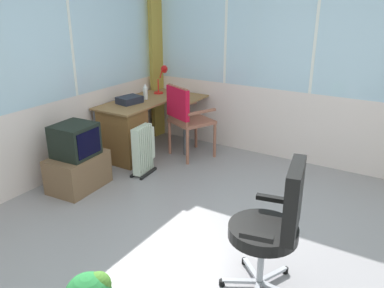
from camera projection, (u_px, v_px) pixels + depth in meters
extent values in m
cube|color=gray|center=(216.00, 261.00, 3.30)|extent=(5.77, 5.74, 0.06)
cube|color=silver|center=(25.00, 151.00, 4.31)|extent=(4.77, 0.06, 0.92)
cube|color=silver|center=(7.00, 40.00, 3.89)|extent=(4.68, 0.06, 1.44)
cube|color=white|center=(69.00, 34.00, 4.53)|extent=(0.04, 0.07, 1.44)
cube|color=silver|center=(306.00, 128.00, 5.05)|extent=(0.06, 4.74, 0.92)
cube|color=silver|center=(317.00, 33.00, 4.64)|extent=(0.06, 4.65, 1.44)
cube|color=white|center=(317.00, 33.00, 4.64)|extent=(0.07, 0.04, 1.44)
cube|color=white|center=(227.00, 29.00, 5.22)|extent=(0.07, 0.04, 1.44)
cube|color=#A48734|center=(156.00, 56.00, 5.80)|extent=(0.23, 0.10, 2.44)
cube|color=olive|center=(144.00, 101.00, 5.36)|extent=(1.42, 0.62, 0.02)
cube|color=olive|center=(188.00, 99.00, 5.45)|extent=(0.62, 0.32, 0.02)
cube|color=brown|center=(122.00, 136.00, 5.11)|extent=(0.40, 0.58, 0.69)
cylinder|color=#4C4C51|center=(185.00, 130.00, 5.31)|extent=(0.04, 0.04, 0.70)
cylinder|color=#4C4C51|center=(96.00, 136.00, 5.09)|extent=(0.04, 0.04, 0.70)
cylinder|color=red|center=(158.00, 93.00, 5.70)|extent=(0.13, 0.13, 0.02)
cylinder|color=red|center=(158.00, 86.00, 5.66)|extent=(0.02, 0.02, 0.19)
cylinder|color=red|center=(162.00, 72.00, 5.62)|extent=(0.04, 0.09, 0.18)
cone|color=red|center=(166.00, 69.00, 5.62)|extent=(0.15, 0.14, 0.12)
cube|color=black|center=(181.00, 94.00, 5.61)|extent=(0.12, 0.15, 0.02)
cylinder|color=silver|center=(145.00, 93.00, 5.35)|extent=(0.06, 0.06, 0.16)
cone|color=white|center=(145.00, 86.00, 5.31)|extent=(0.06, 0.06, 0.06)
cube|color=#212532|center=(129.00, 100.00, 5.17)|extent=(0.34, 0.28, 0.09)
cylinder|color=#985A45|center=(215.00, 141.00, 5.28)|extent=(0.04, 0.04, 0.47)
cylinder|color=#985A45|center=(196.00, 132.00, 5.62)|extent=(0.04, 0.04, 0.47)
cylinder|color=#985A45|center=(187.00, 147.00, 5.05)|extent=(0.04, 0.04, 0.47)
cylinder|color=#985A45|center=(170.00, 138.00, 5.39)|extent=(0.04, 0.04, 0.47)
cube|color=#985A45|center=(192.00, 121.00, 5.24)|extent=(0.63, 0.63, 0.04)
cube|color=#985A45|center=(178.00, 105.00, 5.03)|extent=(0.21, 0.41, 0.48)
cube|color=red|center=(178.00, 103.00, 5.03)|extent=(0.24, 0.44, 0.40)
cube|color=#985A45|center=(202.00, 112.00, 5.01)|extent=(0.41, 0.21, 0.03)
cube|color=#985A45|center=(183.00, 105.00, 5.35)|extent=(0.41, 0.21, 0.03)
cube|color=#B7B7BF|center=(273.00, 274.00, 3.03)|extent=(0.27, 0.15, 0.02)
cylinder|color=black|center=(285.00, 270.00, 3.11)|extent=(0.05, 0.05, 0.05)
cube|color=#B7B7BF|center=(252.00, 270.00, 3.08)|extent=(0.22, 0.23, 0.02)
cylinder|color=black|center=(245.00, 261.00, 3.21)|extent=(0.05, 0.05, 0.05)
cube|color=#B7B7BF|center=(241.00, 281.00, 2.96)|extent=(0.17, 0.26, 0.02)
cylinder|color=black|center=(222.00, 283.00, 2.97)|extent=(0.05, 0.05, 0.05)
cylinder|color=#B7B7BF|center=(261.00, 259.00, 2.88)|extent=(0.05, 0.05, 0.38)
cylinder|color=black|center=(263.00, 232.00, 2.80)|extent=(0.50, 0.50, 0.09)
cube|color=black|center=(294.00, 200.00, 2.64)|extent=(0.43, 0.17, 0.50)
cube|color=black|center=(271.00, 198.00, 2.99)|extent=(0.09, 0.23, 0.04)
cube|color=black|center=(256.00, 237.00, 2.52)|extent=(0.09, 0.23, 0.04)
cube|color=brown|center=(78.00, 172.00, 4.44)|extent=(0.67, 0.48, 0.39)
cube|color=black|center=(75.00, 140.00, 4.30)|extent=(0.45, 0.43, 0.36)
cube|color=black|center=(89.00, 143.00, 4.21)|extent=(0.34, 0.03, 0.28)
cube|color=silver|center=(136.00, 154.00, 4.62)|extent=(0.03, 0.10, 0.58)
cube|color=silver|center=(138.00, 152.00, 4.65)|extent=(0.03, 0.10, 0.58)
cube|color=silver|center=(140.00, 151.00, 4.69)|extent=(0.03, 0.10, 0.58)
cube|color=silver|center=(142.00, 150.00, 4.72)|extent=(0.03, 0.10, 0.58)
cube|color=silver|center=(143.00, 149.00, 4.76)|extent=(0.03, 0.10, 0.58)
cube|color=silver|center=(145.00, 148.00, 4.79)|extent=(0.03, 0.10, 0.58)
cube|color=silver|center=(147.00, 147.00, 4.83)|extent=(0.03, 0.10, 0.58)
cube|color=silver|center=(149.00, 146.00, 4.86)|extent=(0.03, 0.10, 0.58)
cube|color=black|center=(148.00, 173.00, 4.82)|extent=(0.36, 0.07, 0.03)
cube|color=black|center=(139.00, 171.00, 4.88)|extent=(0.36, 0.07, 0.03)
cube|color=silver|center=(150.00, 142.00, 4.89)|extent=(0.06, 0.09, 0.41)
sphere|color=#48812B|center=(98.00, 285.00, 2.50)|extent=(0.17, 0.17, 0.17)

